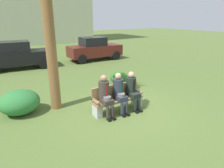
% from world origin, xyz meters
% --- Properties ---
extents(ground_plane, '(80.00, 80.00, 0.00)m').
position_xyz_m(ground_plane, '(0.00, 0.00, 0.00)').
color(ground_plane, '#536930').
extents(park_bench, '(1.78, 0.44, 0.90)m').
position_xyz_m(park_bench, '(-0.30, 0.13, 0.42)').
color(park_bench, '#99754C').
rests_on(park_bench, ground).
extents(seated_man_left, '(0.34, 0.72, 1.35)m').
position_xyz_m(seated_man_left, '(-0.83, 0.00, 0.75)').
color(seated_man_left, '#38332D').
rests_on(seated_man_left, ground).
extents(seated_man_middle, '(0.34, 0.72, 1.33)m').
position_xyz_m(seated_man_middle, '(-0.30, 0.00, 0.74)').
color(seated_man_middle, '#2D3342').
rests_on(seated_man_middle, ground).
extents(seated_man_right, '(0.34, 0.72, 1.30)m').
position_xyz_m(seated_man_right, '(0.23, 0.00, 0.73)').
color(seated_man_right, '#1E2823').
rests_on(seated_man_right, ground).
extents(shrub_near_bench, '(1.28, 1.18, 0.80)m').
position_xyz_m(shrub_near_bench, '(-3.17, 1.58, 0.40)').
color(shrub_near_bench, '#2D7435').
rests_on(shrub_near_bench, ground).
extents(shrub_mid_lawn, '(0.89, 0.82, 0.56)m').
position_xyz_m(shrub_mid_lawn, '(1.34, 2.55, 0.28)').
color(shrub_mid_lawn, '#296920').
rests_on(shrub_mid_lawn, ground).
extents(parked_car_near, '(3.99, 1.91, 1.68)m').
position_xyz_m(parked_car_near, '(-2.42, 8.15, 0.84)').
color(parked_car_near, black).
rests_on(parked_car_near, ground).
extents(parked_car_far, '(3.91, 1.72, 1.68)m').
position_xyz_m(parked_car_far, '(2.77, 8.09, 0.84)').
color(parked_car_far, '#591E19').
rests_on(parked_car_far, ground).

